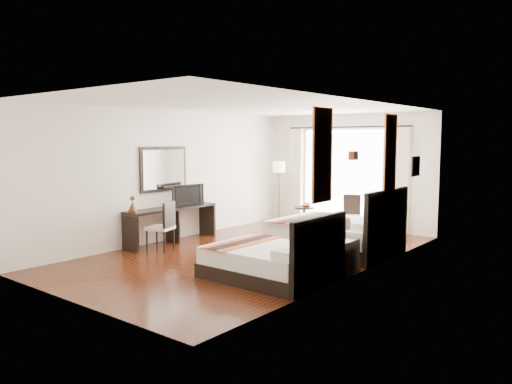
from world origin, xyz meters
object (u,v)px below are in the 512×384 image
Objects in this scene: console_desk at (172,225)px; floor_lamp at (279,171)px; table_lamp at (343,225)px; television at (186,195)px; fruit_bowl at (306,206)px; bed_near at (272,261)px; side_table at (304,218)px; vase at (336,240)px; window_chair at (351,223)px; desk_chair at (161,236)px; bed_far at (337,235)px; nightstand at (339,256)px.

console_desk is 1.37× the size of floor_lamp.
television is at bearing 177.80° from table_lamp.
console_desk is at bearing -114.57° from fruit_bowl.
floor_lamp is (0.22, 3.55, 0.98)m from console_desk.
bed_near is 4.40m from side_table.
vase is 3.49m from window_chair.
desk_chair reaches higher than window_chair.
bed_far reaches higher than desk_chair.
console_desk is 3.37m from fruit_bowl.
floor_lamp reaches higher than console_desk.
nightstand is at bearing -81.94° from table_lamp.
television is at bearing 173.91° from vase.
bed_far is 19.14× the size of vase.
bed_far is 3.78m from floor_lamp.
fruit_bowl is (-2.57, 3.08, 0.02)m from vase.
side_table is 0.31m from fruit_bowl.
television is 3.03m from side_table.
floor_lamp reaches higher than desk_chair.
console_desk is 0.73m from television.
floor_lamp is at bearing 144.09° from bed_far.
floor_lamp is at bearing -120.68° from window_chair.
bed_near is 1.18× the size of floor_lamp.
console_desk reaches higher than nightstand.
bed_far reaches higher than vase.
console_desk is 10.27× the size of fruit_bowl.
desk_chair is (0.43, -1.08, -0.69)m from television.
desk_chair reaches higher than vase.
console_desk is (-3.94, -0.25, -0.38)m from table_lamp.
fruit_bowl is (1.40, 3.06, 0.20)m from console_desk.
window_chair is (-1.41, 3.05, 0.01)m from nightstand.
nightstand is 0.35× the size of floor_lamp.
table_lamp is 3.93m from television.
television is (-3.15, -1.01, 0.65)m from bed_far.
vase is at bearing 54.58° from bed_near.
television is at bearing 87.16° from console_desk.
television is 3.02m from fruit_bowl.
television reaches higher than fruit_bowl.
window_chair reaches higher than fruit_bowl.
floor_lamp is 1.49m from fruit_bowl.
fruit_bowl is at bearing 131.01° from nightstand.
fruit_bowl is (0.95, 3.73, 0.28)m from desk_chair.
bed_near is at bearing -15.08° from console_desk.
television is 1.44× the size of side_table.
desk_chair reaches higher than console_desk.
bed_far reaches higher than side_table.
bed_far is 3.43m from desk_chair.
floor_lamp is at bearing 5.80° from television.
desk_chair is at bearing -104.26° from fruit_bowl.
nightstand is at bearing -58.66° from bed_far.
bed_far reaches higher than television.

